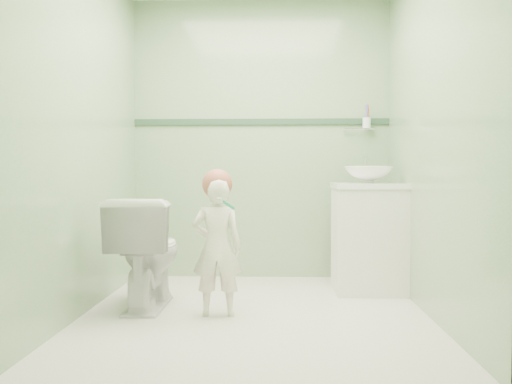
{
  "coord_description": "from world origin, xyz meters",
  "views": [
    {
      "loc": [
        0.14,
        -3.5,
        0.91
      ],
      "look_at": [
        0.0,
        0.15,
        0.78
      ],
      "focal_mm": 38.37,
      "sensor_mm": 36.0,
      "label": 1
    }
  ],
  "objects": [
    {
      "name": "ground",
      "position": [
        0.0,
        0.0,
        0.0
      ],
      "size": [
        2.5,
        2.5,
        0.0
      ],
      "primitive_type": "plane",
      "color": "beige",
      "rests_on": "ground"
    },
    {
      "name": "room_shell",
      "position": [
        0.0,
        0.0,
        1.2
      ],
      "size": [
        2.5,
        2.54,
        2.4
      ],
      "color": "#80AB79",
      "rests_on": "ground"
    },
    {
      "name": "trim_stripe",
      "position": [
        0.0,
        1.24,
        1.35
      ],
      "size": [
        2.2,
        0.02,
        0.05
      ],
      "primitive_type": "cube",
      "color": "#2A4933",
      "rests_on": "room_shell"
    },
    {
      "name": "vanity",
      "position": [
        0.84,
        0.7,
        0.4
      ],
      "size": [
        0.52,
        0.5,
        0.8
      ],
      "primitive_type": "cube",
      "color": "white",
      "rests_on": "ground"
    },
    {
      "name": "counter",
      "position": [
        0.84,
        0.7,
        0.81
      ],
      "size": [
        0.54,
        0.52,
        0.04
      ],
      "primitive_type": "cube",
      "color": "white",
      "rests_on": "vanity"
    },
    {
      "name": "basin",
      "position": [
        0.84,
        0.7,
        0.89
      ],
      "size": [
        0.37,
        0.37,
        0.13
      ],
      "primitive_type": "imported",
      "color": "white",
      "rests_on": "counter"
    },
    {
      "name": "faucet",
      "position": [
        0.84,
        0.89,
        0.97
      ],
      "size": [
        0.03,
        0.13,
        0.18
      ],
      "color": "silver",
      "rests_on": "counter"
    },
    {
      "name": "cup_holder",
      "position": [
        0.89,
        1.18,
        1.33
      ],
      "size": [
        0.26,
        0.07,
        0.21
      ],
      "color": "silver",
      "rests_on": "room_shell"
    },
    {
      "name": "toilet",
      "position": [
        -0.74,
        0.15,
        0.37
      ],
      "size": [
        0.42,
        0.73,
        0.74
      ],
      "primitive_type": "imported",
      "rotation": [
        0.0,
        0.0,
        3.14
      ],
      "color": "white",
      "rests_on": "ground"
    },
    {
      "name": "toddler",
      "position": [
        -0.24,
        -0.06,
        0.44
      ],
      "size": [
        0.33,
        0.23,
        0.87
      ],
      "primitive_type": "imported",
      "rotation": [
        0.0,
        0.0,
        3.19
      ],
      "color": "beige",
      "rests_on": "ground"
    },
    {
      "name": "hair_cap",
      "position": [
        -0.24,
        -0.04,
        0.84
      ],
      "size": [
        0.19,
        0.19,
        0.19
      ],
      "primitive_type": "sphere",
      "color": "#A55742",
      "rests_on": "toddler"
    },
    {
      "name": "teal_toothbrush",
      "position": [
        -0.16,
        -0.18,
        0.72
      ],
      "size": [
        0.11,
        0.13,
        0.08
      ],
      "color": "#158C64",
      "rests_on": "toddler"
    }
  ]
}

